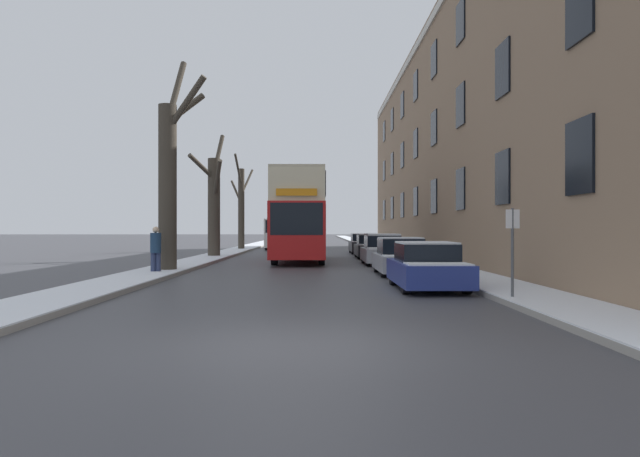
{
  "coord_description": "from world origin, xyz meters",
  "views": [
    {
      "loc": [
        0.41,
        -8.53,
        1.75
      ],
      "look_at": [
        0.56,
        16.68,
        1.74
      ],
      "focal_mm": 32.0,
      "sensor_mm": 36.0,
      "label": 1
    }
  ],
  "objects_px": {
    "bare_tree_left_1": "(214,203)",
    "oncoming_van": "(279,233)",
    "bare_tree_left_0": "(169,178)",
    "pedestrian_left_sidewalk": "(156,249)",
    "parked_car_2": "(382,250)",
    "parked_car_1": "(401,257)",
    "street_sign_post": "(512,248)",
    "double_decker_bus": "(300,212)",
    "bare_tree_left_2": "(241,206)",
    "parked_car_4": "(362,244)",
    "parked_car_0": "(427,267)",
    "parked_car_3": "(371,247)"
  },
  "relations": [
    {
      "from": "bare_tree_left_0",
      "to": "parked_car_0",
      "type": "distance_m",
      "value": 11.13
    },
    {
      "from": "bare_tree_left_1",
      "to": "parked_car_4",
      "type": "relative_size",
      "value": 1.74
    },
    {
      "from": "parked_car_0",
      "to": "parked_car_3",
      "type": "distance_m",
      "value": 17.16
    },
    {
      "from": "parked_car_1",
      "to": "street_sign_post",
      "type": "distance_m",
      "value": 8.44
    },
    {
      "from": "parked_car_3",
      "to": "parked_car_4",
      "type": "xyz_separation_m",
      "value": [
        -0.0,
        6.04,
        -0.0
      ]
    },
    {
      "from": "bare_tree_left_0",
      "to": "bare_tree_left_2",
      "type": "bearing_deg",
      "value": 90.56
    },
    {
      "from": "parked_car_0",
      "to": "pedestrian_left_sidewalk",
      "type": "relative_size",
      "value": 2.22
    },
    {
      "from": "bare_tree_left_2",
      "to": "pedestrian_left_sidewalk",
      "type": "relative_size",
      "value": 4.08
    },
    {
      "from": "oncoming_van",
      "to": "parked_car_3",
      "type": "bearing_deg",
      "value": -65.28
    },
    {
      "from": "parked_car_3",
      "to": "double_decker_bus",
      "type": "bearing_deg",
      "value": -142.03
    },
    {
      "from": "bare_tree_left_0",
      "to": "bare_tree_left_1",
      "type": "height_order",
      "value": "bare_tree_left_0"
    },
    {
      "from": "bare_tree_left_1",
      "to": "double_decker_bus",
      "type": "relative_size",
      "value": 0.72
    },
    {
      "from": "pedestrian_left_sidewalk",
      "to": "parked_car_3",
      "type": "bearing_deg",
      "value": -146.06
    },
    {
      "from": "oncoming_van",
      "to": "parked_car_2",
      "type": "bearing_deg",
      "value": -72.28
    },
    {
      "from": "bare_tree_left_1",
      "to": "pedestrian_left_sidewalk",
      "type": "relative_size",
      "value": 4.09
    },
    {
      "from": "bare_tree_left_0",
      "to": "bare_tree_left_1",
      "type": "relative_size",
      "value": 1.16
    },
    {
      "from": "bare_tree_left_0",
      "to": "parked_car_4",
      "type": "bearing_deg",
      "value": 62.71
    },
    {
      "from": "parked_car_1",
      "to": "bare_tree_left_1",
      "type": "bearing_deg",
      "value": 127.83
    },
    {
      "from": "parked_car_4",
      "to": "street_sign_post",
      "type": "distance_m",
      "value": 26.39
    },
    {
      "from": "parked_car_3",
      "to": "parked_car_2",
      "type": "bearing_deg",
      "value": -90.0
    },
    {
      "from": "parked_car_1",
      "to": "parked_car_3",
      "type": "height_order",
      "value": "parked_car_3"
    },
    {
      "from": "parked_car_3",
      "to": "pedestrian_left_sidewalk",
      "type": "height_order",
      "value": "pedestrian_left_sidewalk"
    },
    {
      "from": "bare_tree_left_0",
      "to": "double_decker_bus",
      "type": "relative_size",
      "value": 0.84
    },
    {
      "from": "parked_car_3",
      "to": "oncoming_van",
      "type": "distance_m",
      "value": 15.03
    },
    {
      "from": "bare_tree_left_0",
      "to": "parked_car_1",
      "type": "height_order",
      "value": "bare_tree_left_0"
    },
    {
      "from": "parked_car_3",
      "to": "pedestrian_left_sidewalk",
      "type": "relative_size",
      "value": 2.15
    },
    {
      "from": "parked_car_2",
      "to": "parked_car_0",
      "type": "bearing_deg",
      "value": -90.0
    },
    {
      "from": "parked_car_1",
      "to": "pedestrian_left_sidewalk",
      "type": "bearing_deg",
      "value": -177.64
    },
    {
      "from": "pedestrian_left_sidewalk",
      "to": "street_sign_post",
      "type": "distance_m",
      "value": 13.19
    },
    {
      "from": "bare_tree_left_0",
      "to": "parked_car_0",
      "type": "xyz_separation_m",
      "value": [
        8.94,
        -5.88,
        -3.08
      ]
    },
    {
      "from": "pedestrian_left_sidewalk",
      "to": "parked_car_2",
      "type": "bearing_deg",
      "value": -164.79
    },
    {
      "from": "bare_tree_left_1",
      "to": "parked_car_2",
      "type": "height_order",
      "value": "bare_tree_left_1"
    },
    {
      "from": "parked_car_0",
      "to": "pedestrian_left_sidewalk",
      "type": "xyz_separation_m",
      "value": [
        -9.16,
        4.79,
        0.37
      ]
    },
    {
      "from": "parked_car_2",
      "to": "pedestrian_left_sidewalk",
      "type": "height_order",
      "value": "pedestrian_left_sidewalk"
    },
    {
      "from": "bare_tree_left_1",
      "to": "oncoming_van",
      "type": "xyz_separation_m",
      "value": [
        2.93,
        13.78,
        -1.91
      ]
    },
    {
      "from": "parked_car_1",
      "to": "bare_tree_left_0",
      "type": "bearing_deg",
      "value": 175.41
    },
    {
      "from": "parked_car_1",
      "to": "parked_car_4",
      "type": "relative_size",
      "value": 0.93
    },
    {
      "from": "street_sign_post",
      "to": "bare_tree_left_2",
      "type": "bearing_deg",
      "value": 108.3
    },
    {
      "from": "parked_car_3",
      "to": "oncoming_van",
      "type": "height_order",
      "value": "oncoming_van"
    },
    {
      "from": "double_decker_bus",
      "to": "oncoming_van",
      "type": "bearing_deg",
      "value": 97.47
    },
    {
      "from": "parked_car_2",
      "to": "oncoming_van",
      "type": "height_order",
      "value": "oncoming_van"
    },
    {
      "from": "bare_tree_left_1",
      "to": "parked_car_4",
      "type": "height_order",
      "value": "bare_tree_left_1"
    },
    {
      "from": "parked_car_4",
      "to": "double_decker_bus",
      "type": "bearing_deg",
      "value": -113.84
    },
    {
      "from": "bare_tree_left_1",
      "to": "parked_car_4",
      "type": "distance_m",
      "value": 11.39
    },
    {
      "from": "parked_car_2",
      "to": "bare_tree_left_1",
      "type": "bearing_deg",
      "value": 147.46
    },
    {
      "from": "bare_tree_left_0",
      "to": "double_decker_bus",
      "type": "bearing_deg",
      "value": 59.04
    },
    {
      "from": "parked_car_0",
      "to": "parked_car_4",
      "type": "relative_size",
      "value": 0.95
    },
    {
      "from": "parked_car_1",
      "to": "parked_car_2",
      "type": "bearing_deg",
      "value": 90.0
    },
    {
      "from": "parked_car_2",
      "to": "street_sign_post",
      "type": "distance_m",
      "value": 14.37
    },
    {
      "from": "parked_car_1",
      "to": "parked_car_2",
      "type": "distance_m",
      "value": 5.98
    }
  ]
}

